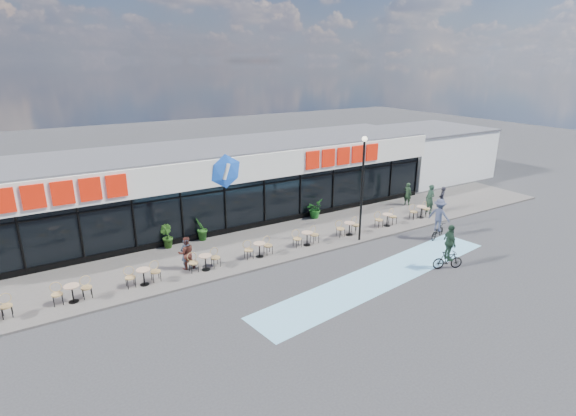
{
  "coord_description": "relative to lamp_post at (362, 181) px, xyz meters",
  "views": [
    {
      "loc": [
        -9.39,
        -15.27,
        9.47
      ],
      "look_at": [
        2.0,
        3.5,
        2.26
      ],
      "focal_mm": 28.0,
      "sensor_mm": 36.0,
      "label": 1
    }
  ],
  "objects": [
    {
      "name": "pedestrian_b",
      "position": [
        6.92,
        3.26,
        -2.58
      ],
      "size": [
        0.51,
        0.65,
        1.55
      ],
      "primitive_type": "imported",
      "rotation": [
        0.0,
        0.0,
        1.85
      ],
      "color": "black",
      "rests_on": "sidewalk"
    },
    {
      "name": "cyclist_a",
      "position": [
        1.39,
        -4.82,
        -2.47
      ],
      "size": [
        1.51,
        1.13,
        2.23
      ],
      "color": "black",
      "rests_on": "ground"
    },
    {
      "name": "lamp_post",
      "position": [
        0.0,
        0.0,
        0.0
      ],
      "size": [
        0.28,
        0.28,
        5.71
      ],
      "color": "black",
      "rests_on": "sidewalk"
    },
    {
      "name": "potted_plant_mid",
      "position": [
        -7.44,
        4.43,
        -2.69
      ],
      "size": [
        0.93,
        0.92,
        1.32
      ],
      "primitive_type": "imported",
      "rotation": [
        0.0,
        0.0,
        3.9
      ],
      "color": "#205117",
      "rests_on": "sidewalk"
    },
    {
      "name": "pedestrian_a",
      "position": [
        6.87,
        1.27,
        -2.42
      ],
      "size": [
        0.49,
        0.71,
        1.86
      ],
      "primitive_type": "imported",
      "rotation": [
        0.0,
        0.0,
        -1.64
      ],
      "color": "#1B3124",
      "rests_on": "sidewalk"
    },
    {
      "name": "patron_left",
      "position": [
        -9.32,
        1.44,
        -2.58
      ],
      "size": [
        0.62,
        0.47,
        1.54
      ],
      "primitive_type": "imported",
      "rotation": [
        0.0,
        0.0,
        3.34
      ],
      "color": "#272F3D",
      "rests_on": "sidewalk"
    },
    {
      "name": "bistro_set_8",
      "position": [
        5.69,
        0.95,
        -2.9
      ],
      "size": [
        1.54,
        0.62,
        0.9
      ],
      "color": "tan",
      "rests_on": "sidewalk"
    },
    {
      "name": "ground",
      "position": [
        -5.87,
        -2.3,
        -3.45
      ],
      "size": [
        120.0,
        120.0,
        0.0
      ],
      "primitive_type": "plane",
      "color": "#28282B",
      "rests_on": "ground"
    },
    {
      "name": "bike_lane",
      "position": [
        -1.87,
        -3.8,
        -3.45
      ],
      "size": [
        14.17,
        4.13,
        0.01
      ],
      "primitive_type": "cube",
      "rotation": [
        0.0,
        0.0,
        0.14
      ],
      "color": "#6BAACB",
      "rests_on": "ground"
    },
    {
      "name": "bistro_set_3",
      "position": [
        -8.61,
        0.95,
        -2.9
      ],
      "size": [
        1.54,
        0.62,
        0.9
      ],
      "color": "tan",
      "rests_on": "sidewalk"
    },
    {
      "name": "bistro_set_2",
      "position": [
        -11.47,
        0.95,
        -2.9
      ],
      "size": [
        1.54,
        0.62,
        0.9
      ],
      "color": "tan",
      "rests_on": "sidewalk"
    },
    {
      "name": "bistro_set_5",
      "position": [
        -2.89,
        0.95,
        -2.9
      ],
      "size": [
        1.54,
        0.62,
        0.9
      ],
      "color": "tan",
      "rests_on": "sidewalk"
    },
    {
      "name": "sidewalk",
      "position": [
        -5.87,
        2.2,
        -3.4
      ],
      "size": [
        44.0,
        5.0,
        0.1
      ],
      "primitive_type": "cube",
      "color": "#534E49",
      "rests_on": "ground"
    },
    {
      "name": "bistro_set_7",
      "position": [
        2.83,
        0.95,
        -2.9
      ],
      "size": [
        1.54,
        0.62,
        0.9
      ],
      "color": "tan",
      "rests_on": "sidewalk"
    },
    {
      "name": "bistro_set_6",
      "position": [
        -0.03,
        0.95,
        -2.9
      ],
      "size": [
        1.54,
        0.62,
        0.9
      ],
      "color": "tan",
      "rests_on": "sidewalk"
    },
    {
      "name": "bistro_set_1",
      "position": [
        -14.33,
        0.95,
        -2.9
      ],
      "size": [
        1.54,
        0.62,
        0.9
      ],
      "color": "tan",
      "rests_on": "sidewalk"
    },
    {
      "name": "building",
      "position": [
        -5.87,
        7.63,
        -1.11
      ],
      "size": [
        30.6,
        6.57,
        4.75
      ],
      "color": "black",
      "rests_on": "ground"
    },
    {
      "name": "bistro_set_4",
      "position": [
        -5.75,
        0.95,
        -2.9
      ],
      "size": [
        1.54,
        0.62,
        0.9
      ],
      "color": "tan",
      "rests_on": "sidewalk"
    },
    {
      "name": "neighbour_building",
      "position": [
        14.63,
        8.7,
        -1.39
      ],
      "size": [
        9.2,
        7.2,
        4.11
      ],
      "color": "silver",
      "rests_on": "ground"
    },
    {
      "name": "potted_plant_right",
      "position": [
        -0.03,
        4.33,
        -2.78
      ],
      "size": [
        1.37,
        1.36,
        1.15
      ],
      "primitive_type": "imported",
      "rotation": [
        0.0,
        0.0,
        0.72
      ],
      "color": "#185718",
      "rests_on": "sidewalk"
    },
    {
      "name": "potted_plant_left",
      "position": [
        -9.36,
        4.45,
        -2.73
      ],
      "size": [
        0.82,
        0.87,
        1.25
      ],
      "primitive_type": "imported",
      "rotation": [
        0.0,
        0.0,
        2.09
      ],
      "color": "#244A15",
      "rests_on": "sidewalk"
    },
    {
      "name": "patron_right",
      "position": [
        -9.31,
        1.45,
        -2.56
      ],
      "size": [
        0.85,
        0.7,
        1.59
      ],
      "primitive_type": "imported",
      "rotation": [
        0.0,
        0.0,
        3.01
      ],
      "color": "#441F18",
      "rests_on": "sidewalk"
    },
    {
      "name": "pedestrian_c",
      "position": [
        7.98,
        1.25,
        -2.55
      ],
      "size": [
        0.69,
        0.59,
        1.59
      ],
      "primitive_type": "imported",
      "rotation": [
        0.0,
        0.0,
        3.57
      ],
      "color": "black",
      "rests_on": "sidewalk"
    },
    {
      "name": "cyclist_b",
      "position": [
        4.05,
        -1.88,
        -2.39
      ],
      "size": [
        1.67,
        1.35,
        2.29
      ],
      "color": "black",
      "rests_on": "ground"
    }
  ]
}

